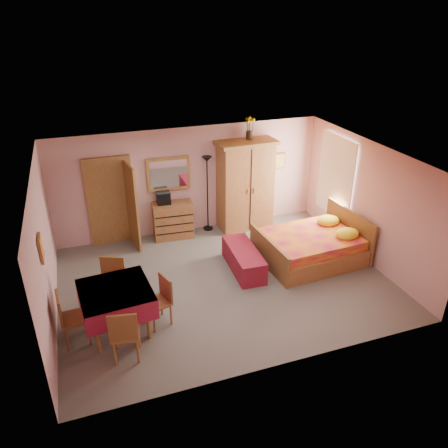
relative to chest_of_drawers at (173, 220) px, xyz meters
name	(u,v)px	position (x,y,z in m)	size (l,w,h in m)	color
floor	(224,281)	(0.53, -2.23, -0.44)	(6.50, 6.50, 0.00)	slate
ceiling	(224,159)	(0.53, -2.23, 2.16)	(6.50, 6.50, 0.00)	brown
wall_back	(190,181)	(0.53, 0.27, 0.86)	(6.50, 0.10, 2.60)	#CE9795
wall_front	(281,298)	(0.53, -4.73, 0.86)	(6.50, 0.10, 2.60)	#CE9795
wall_left	(44,252)	(-2.72, -2.23, 0.86)	(0.10, 5.00, 2.60)	#CE9795
wall_right	(367,202)	(3.78, -2.23, 0.86)	(0.10, 5.00, 2.60)	#CE9795
doorway	(111,202)	(-1.37, 0.24, 0.58)	(1.06, 0.12, 2.15)	#9E6B35
window	(336,177)	(3.74, -1.03, 1.01)	(0.08, 1.40, 1.95)	white
picture_left	(41,248)	(-2.69, -2.83, 1.26)	(0.04, 0.32, 0.42)	orange
picture_back	(280,161)	(2.88, 0.24, 1.11)	(0.30, 0.04, 0.40)	#D8BF59
chest_of_drawers	(173,220)	(0.00, 0.00, 0.00)	(0.94, 0.47, 0.88)	#995F33
wall_mirror	(169,174)	(0.00, 0.21, 1.11)	(1.01, 0.05, 0.80)	silver
stereo	(163,198)	(-0.19, 0.05, 0.59)	(0.31, 0.23, 0.29)	black
floor_lamp	(207,194)	(0.91, 0.12, 0.51)	(0.24, 0.24, 1.90)	black
wardrobe	(245,185)	(1.84, -0.03, 0.68)	(1.43, 0.74, 2.24)	#AB6A3A
sunflower_vase	(249,128)	(1.95, 0.06, 2.07)	(0.22, 0.22, 0.54)	yellow
bed	(310,239)	(2.59, -2.02, 0.05)	(2.14, 1.69, 0.99)	#C8134C
bench	(244,259)	(1.07, -1.94, -0.20)	(0.54, 1.45, 0.48)	maroon
dining_table	(117,310)	(-1.69, -3.06, -0.02)	(1.15, 1.15, 0.85)	maroon
chair_south	(125,332)	(-1.64, -3.74, 0.04)	(0.44, 0.44, 0.97)	olive
chair_north	(111,286)	(-1.72, -2.42, 0.06)	(0.45, 0.45, 1.00)	#AC6C3A
chair_west	(75,317)	(-2.38, -3.11, 0.05)	(0.44, 0.44, 0.97)	brown
chair_east	(157,302)	(-1.01, -3.10, 0.01)	(0.41, 0.41, 0.91)	#9A6034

